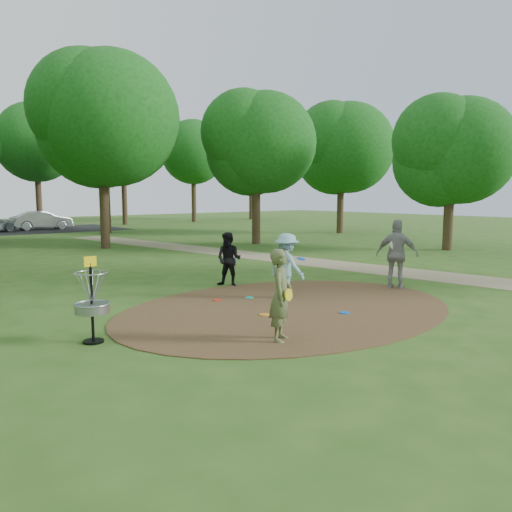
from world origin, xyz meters
TOP-DOWN VIEW (x-y plane):
  - ground at (0.00, 0.00)m, footprint 100.00×100.00m
  - dirt_clearing at (0.00, 0.00)m, footprint 8.40×8.40m
  - footpath at (6.50, 2.00)m, footprint 7.55×39.89m
  - parking_lot at (2.00, 30.00)m, footprint 14.00×8.00m
  - player_observer_with_disc at (-1.88, -1.76)m, footprint 0.72×0.68m
  - player_throwing_with_disc at (0.74, 0.89)m, footprint 0.99×1.11m
  - player_walking_with_disc at (0.63, 3.16)m, footprint 0.88×0.94m
  - player_waiting_with_disc at (3.95, -0.14)m, footprint 0.92×1.22m
  - disc_ground_cyan at (-0.04, 1.42)m, footprint 0.22×0.22m
  - disc_ground_blue at (0.56, -1.16)m, footprint 0.22×0.22m
  - disc_ground_red at (-0.83, 1.70)m, footprint 0.22×0.22m
  - car_right at (3.60, 30.11)m, footprint 4.20×1.54m
  - disc_ground_orange at (-0.91, -0.17)m, footprint 0.22×0.22m
  - disc_golf_basket at (-4.50, 0.30)m, footprint 0.63×0.63m
  - tree_ring at (1.25, 9.63)m, footprint 37.22×45.25m

SIDE VIEW (x-z plane):
  - ground at x=0.00m, z-range 0.00..0.00m
  - parking_lot at x=2.00m, z-range 0.00..0.01m
  - footpath at x=6.50m, z-range 0.00..0.01m
  - dirt_clearing at x=0.00m, z-range 0.00..0.02m
  - disc_ground_cyan at x=-0.04m, z-range 0.02..0.04m
  - disc_ground_blue at x=0.56m, z-range 0.02..0.04m
  - disc_ground_red at x=-0.83m, z-range 0.02..0.04m
  - disc_ground_orange at x=-0.91m, z-range 0.02..0.04m
  - car_right at x=3.60m, z-range 0.00..1.37m
  - player_walking_with_disc at x=0.63m, z-range 0.00..1.53m
  - player_throwing_with_disc at x=0.74m, z-range 0.00..1.64m
  - player_observer_with_disc at x=-1.88m, z-range 0.00..1.66m
  - disc_golf_basket at x=-4.50m, z-range 0.10..1.64m
  - player_waiting_with_disc at x=3.95m, z-range 0.00..1.92m
  - tree_ring at x=1.25m, z-range 0.71..9.82m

